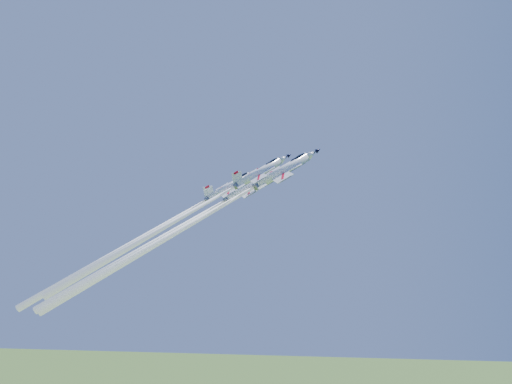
# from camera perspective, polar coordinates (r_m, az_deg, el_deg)

# --- Properties ---
(jet_lead) EXTENTS (49.19, 25.64, 46.22)m
(jet_lead) POSITION_cam_1_polar(r_m,az_deg,el_deg) (127.27, -6.44, -3.14)
(jet_lead) COLOR white
(jet_left) EXTENTS (44.64, 23.32, 41.99)m
(jet_left) POSITION_cam_1_polar(r_m,az_deg,el_deg) (132.91, -8.68, -4.09)
(jet_left) COLOR white
(jet_right) EXTENTS (40.01, 21.07, 37.75)m
(jet_right) POSITION_cam_1_polar(r_m,az_deg,el_deg) (118.89, -7.85, -2.75)
(jet_right) COLOR white
(jet_slot) EXTENTS (40.29, 21.32, 38.09)m
(jet_slot) POSITION_cam_1_polar(r_m,az_deg,el_deg) (124.16, -10.65, -4.06)
(jet_slot) COLOR white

